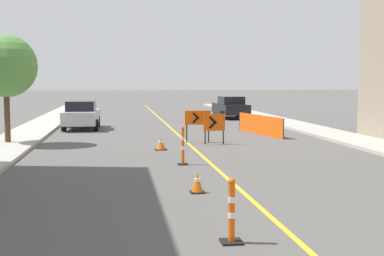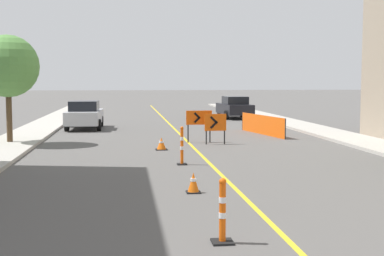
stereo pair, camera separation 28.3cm
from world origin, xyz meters
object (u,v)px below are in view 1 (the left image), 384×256
(traffic_cone_second, at_px, (197,183))
(delineator_post_rear, at_px, (183,148))
(arrow_barricade_secondary, at_px, (214,124))
(parked_car_curb_near, at_px, (82,115))
(street_tree_left_near, at_px, (6,66))
(delineator_post_front, at_px, (232,215))
(arrow_barricade_primary, at_px, (198,119))
(traffic_cone_third, at_px, (161,144))
(parked_car_curb_mid, at_px, (231,107))

(traffic_cone_second, bearing_deg, delineator_post_rear, 87.62)
(delineator_post_rear, bearing_deg, arrow_barricade_secondary, 69.53)
(parked_car_curb_near, distance_m, street_tree_left_near, 8.03)
(delineator_post_front, distance_m, arrow_barricade_primary, 14.63)
(arrow_barricade_primary, bearing_deg, traffic_cone_third, -130.40)
(delineator_post_rear, xyz_separation_m, parked_car_curb_near, (-4.10, 13.42, 0.26))
(street_tree_left_near, bearing_deg, delineator_post_front, -66.15)
(traffic_cone_third, xyz_separation_m, street_tree_left_near, (-6.28, 2.45, 3.08))
(delineator_post_rear, xyz_separation_m, arrow_barricade_primary, (1.40, 6.11, 0.48))
(arrow_barricade_primary, relative_size, street_tree_left_near, 0.31)
(traffic_cone_second, xyz_separation_m, arrow_barricade_secondary, (2.19, 9.74, 0.64))
(arrow_barricade_primary, bearing_deg, street_tree_left_near, 176.72)
(arrow_barricade_primary, height_order, arrow_barricade_secondary, arrow_barricade_primary)
(arrow_barricade_primary, distance_m, parked_car_curb_mid, 15.34)
(parked_car_curb_mid, bearing_deg, traffic_cone_third, -113.78)
(parked_car_curb_near, bearing_deg, traffic_cone_second, -75.77)
(delineator_post_rear, relative_size, parked_car_curb_mid, 0.28)
(arrow_barricade_secondary, bearing_deg, delineator_post_front, -100.18)
(arrow_barricade_primary, relative_size, parked_car_curb_mid, 0.32)
(traffic_cone_second, height_order, arrow_barricade_primary, arrow_barricade_primary)
(arrow_barricade_primary, relative_size, parked_car_curb_near, 0.32)
(arrow_barricade_primary, bearing_deg, delineator_post_rear, -105.17)
(traffic_cone_third, bearing_deg, parked_car_curb_near, 110.94)
(delineator_post_rear, relative_size, arrow_barricade_secondary, 0.96)
(parked_car_curb_near, bearing_deg, delineator_post_rear, -71.22)
(parked_car_curb_near, bearing_deg, arrow_barricade_primary, -51.26)
(traffic_cone_second, xyz_separation_m, parked_car_curb_mid, (6.19, 25.09, 0.56))
(traffic_cone_third, xyz_separation_m, arrow_barricade_primary, (1.81, 2.31, 0.79))
(delineator_post_rear, height_order, arrow_barricade_secondary, arrow_barricade_secondary)
(traffic_cone_third, relative_size, delineator_post_rear, 0.39)
(delineator_post_front, distance_m, parked_car_curb_near, 22.19)
(traffic_cone_third, distance_m, delineator_post_front, 12.23)
(parked_car_curb_mid, relative_size, street_tree_left_near, 0.97)
(parked_car_curb_mid, bearing_deg, parked_car_curb_near, -147.12)
(arrow_barricade_secondary, xyz_separation_m, parked_car_curb_mid, (4.00, 15.36, -0.09))
(traffic_cone_second, distance_m, parked_car_curb_mid, 25.85)
(delineator_post_front, height_order, parked_car_curb_near, parked_car_curb_near)
(traffic_cone_second, bearing_deg, traffic_cone_third, 91.63)
(street_tree_left_near, bearing_deg, delineator_post_rear, -43.05)
(traffic_cone_third, relative_size, arrow_barricade_secondary, 0.38)
(delineator_post_front, height_order, parked_car_curb_mid, parked_car_curb_mid)
(delineator_post_front, bearing_deg, traffic_cone_third, 90.97)
(street_tree_left_near, bearing_deg, arrow_barricade_secondary, -5.76)
(arrow_barricade_secondary, bearing_deg, parked_car_curb_near, 126.11)
(delineator_post_front, xyz_separation_m, parked_car_curb_near, (-3.89, 21.85, 0.33))
(traffic_cone_second, height_order, street_tree_left_near, street_tree_left_near)
(delineator_post_front, xyz_separation_m, delineator_post_rear, (0.21, 8.42, 0.07))
(traffic_cone_third, bearing_deg, traffic_cone_second, -88.37)
(traffic_cone_second, height_order, arrow_barricade_secondary, arrow_barricade_secondary)
(traffic_cone_third, height_order, arrow_barricade_primary, arrow_barricade_primary)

